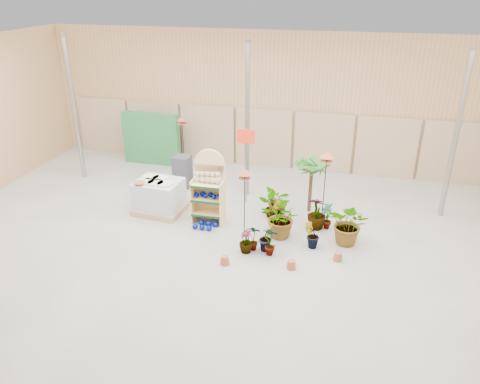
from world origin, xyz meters
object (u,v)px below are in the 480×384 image
object	(u,v)px
pallet_stack	(159,196)
bird_table_front	(245,174)
potted_plant_2	(280,218)
display_shelf	(209,189)

from	to	relation	value
pallet_stack	bird_table_front	xyz separation A→B (m)	(2.58, -0.60, 1.19)
bird_table_front	potted_plant_2	size ratio (longest dim) A/B	1.63
pallet_stack	potted_plant_2	distance (m)	3.52
display_shelf	bird_table_front	xyz separation A→B (m)	(1.08, -0.49, 0.75)
pallet_stack	potted_plant_2	world-z (taller)	potted_plant_2
display_shelf	pallet_stack	distance (m)	1.57
pallet_stack	display_shelf	bearing A→B (deg)	0.83
bird_table_front	potted_plant_2	distance (m)	1.43
bird_table_front	pallet_stack	bearing A→B (deg)	166.79
potted_plant_2	display_shelf	bearing A→B (deg)	166.55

